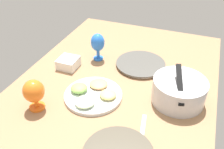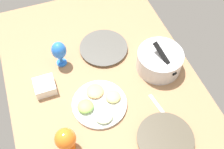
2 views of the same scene
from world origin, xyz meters
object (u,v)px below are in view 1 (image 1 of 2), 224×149
(square_bowl_white, at_px, (68,62))
(fruit_platter, at_px, (92,94))
(mixing_bowl, at_px, (179,90))
(hurricane_glass_blue, at_px, (98,43))
(dinner_plate_left, at_px, (141,64))
(hurricane_glass_orange, at_px, (34,92))

(square_bowl_white, bearing_deg, fruit_platter, 51.33)
(mixing_bowl, bearing_deg, hurricane_glass_blue, -112.95)
(dinner_plate_left, relative_size, square_bowl_white, 2.63)
(fruit_platter, xyz_separation_m, hurricane_glass_blue, (-0.34, -0.12, 0.09))
(dinner_plate_left, xyz_separation_m, hurricane_glass_orange, (0.53, -0.36, 0.09))
(dinner_plate_left, distance_m, mixing_bowl, 0.35)
(dinner_plate_left, bearing_deg, mixing_bowl, 46.69)
(mixing_bowl, distance_m, fruit_platter, 0.42)
(dinner_plate_left, height_order, fruit_platter, fruit_platter)
(hurricane_glass_blue, relative_size, square_bowl_white, 1.54)
(fruit_platter, height_order, hurricane_glass_orange, hurricane_glass_orange)
(fruit_platter, distance_m, hurricane_glass_blue, 0.37)
(mixing_bowl, bearing_deg, dinner_plate_left, -133.31)
(hurricane_glass_orange, relative_size, square_bowl_white, 1.41)
(dinner_plate_left, xyz_separation_m, square_bowl_white, (0.17, -0.39, 0.02))
(mixing_bowl, bearing_deg, hurricane_glass_orange, -64.80)
(mixing_bowl, bearing_deg, square_bowl_white, -96.44)
(square_bowl_white, bearing_deg, mixing_bowl, 83.56)
(fruit_platter, bearing_deg, mixing_bowl, 106.96)
(hurricane_glass_orange, bearing_deg, dinner_plate_left, 145.55)
(fruit_platter, bearing_deg, hurricane_glass_blue, -161.07)
(hurricane_glass_blue, bearing_deg, mixing_bowl, 67.05)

